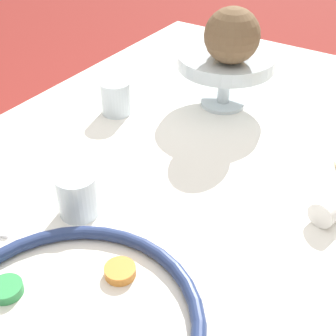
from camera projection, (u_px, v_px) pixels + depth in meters
name	position (u px, v px, depth m)	size (l,w,h in m)	color
dining_table	(172.00, 333.00, 1.01)	(1.59, 0.98, 0.72)	white
seder_plate	(66.00, 328.00, 0.58)	(0.35, 0.35, 0.03)	silver
fruit_stand	(226.00, 64.00, 1.02)	(0.22, 0.22, 0.12)	silver
orange_fruit	(231.00, 36.00, 0.99)	(0.08, 0.08, 0.08)	orange
coconut	(232.00, 36.00, 0.94)	(0.11, 0.11, 0.11)	brown
cup_near	(78.00, 195.00, 0.76)	(0.07, 0.07, 0.07)	silver
cup_mid	(116.00, 98.00, 1.03)	(0.07, 0.07, 0.07)	silver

